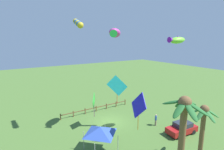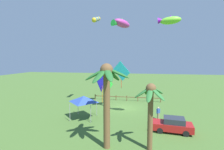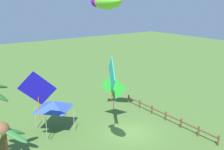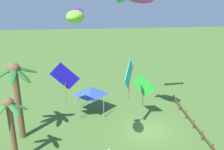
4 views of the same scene
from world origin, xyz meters
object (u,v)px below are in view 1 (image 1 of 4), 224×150
Objects in this scene: palm_tree_1 at (203,121)px; kite_diamond_1 at (94,101)px; kite_diamond_0 at (117,86)px; festival_tent at (100,130)px; kite_tube_5 at (78,23)px; spectator_0 at (156,120)px; kite_fish_4 at (115,33)px; kite_fish_3 at (177,40)px; kite_diamond_2 at (139,106)px; palm_tree_0 at (184,120)px; parked_car_0 at (182,128)px.

kite_diamond_1 is at bearing -62.43° from palm_tree_1.
kite_diamond_0 reaches higher than kite_diamond_1.
palm_tree_1 is at bearing 110.57° from kite_diamond_0.
kite_tube_5 is (-0.19, -5.42, 10.91)m from festival_tent.
kite_fish_4 reaches higher than spectator_0.
kite_fish_3 reaches higher than kite_diamond_0.
palm_tree_1 is 6.29m from kite_diamond_2.
kite_diamond_2 is (1.36, -4.02, 0.15)m from palm_tree_0.
kite_tube_5 reaches higher than spectator_0.
kite_diamond_0 is at bearing -90.01° from palm_tree_0.
spectator_0 is at bearing -173.09° from festival_tent.
spectator_0 is 0.64× the size of kite_fish_3.
palm_tree_0 is 9.90m from spectator_0.
palm_tree_0 is at bearing 45.02° from kite_fish_3.
kite_fish_4 is (5.66, -4.62, 0.84)m from kite_fish_3.
palm_tree_1 is at bearing 117.57° from kite_diamond_1.
festival_tent is (7.86, -6.06, -1.43)m from palm_tree_1.
kite_diamond_1 is at bearing 175.13° from kite_tube_5.
kite_diamond_0 is at bearing -69.43° from palm_tree_1.
kite_diamond_2 is (1.36, 5.72, -0.52)m from kite_diamond_0.
palm_tree_0 is 8.52m from parked_car_0.
spectator_0 is 0.56× the size of festival_tent.
kite_fish_4 is (-1.22, -6.12, 7.08)m from kite_diamond_2.
palm_tree_1 is at bearing 69.24° from kite_fish_3.
festival_tent is 12.19m from kite_tube_5.
kite_diamond_0 is at bearing -37.45° from kite_fish_3.
parked_car_0 is at bearing -122.38° from palm_tree_1.
kite_diamond_1 is (5.92, -11.34, -0.28)m from palm_tree_1.
parked_car_0 is 2.55× the size of spectator_0.
palm_tree_1 is 5.58m from parked_car_0.
parked_car_0 is at bearing 143.13° from kite_tube_5.
kite_fish_3 is 0.77× the size of kite_fish_4.
kite_tube_5 reaches higher than kite_diamond_1.
kite_diamond_2 is 1.22× the size of kite_fish_4.
kite_diamond_2 is at bearing 141.47° from festival_tent.
festival_tent is at bearing -11.89° from parked_car_0.
kite_diamond_1 is 0.88× the size of kite_diamond_2.
kite_fish_3 reaches higher than festival_tent.
kite_fish_3 is at bearing -134.98° from palm_tree_0.
kite_fish_4 is 4.44m from kite_tube_5.
kite_diamond_1 reaches higher than spectator_0.
palm_tree_0 is 2.05× the size of kite_diamond_1.
kite_diamond_0 is 9.00m from kite_fish_3.
parked_car_0 is at bearing 110.41° from kite_fish_3.
kite_tube_5 is (9.64, -6.28, 1.90)m from kite_fish_3.
parked_car_0 is at bearing 109.15° from spectator_0.
kite_tube_5 is at bearing -4.87° from kite_diamond_1.
palm_tree_0 is 1.28× the size of palm_tree_1.
kite_diamond_1 is (-1.94, -5.28, 1.15)m from festival_tent.
palm_tree_1 is at bearing 123.71° from kite_tube_5.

